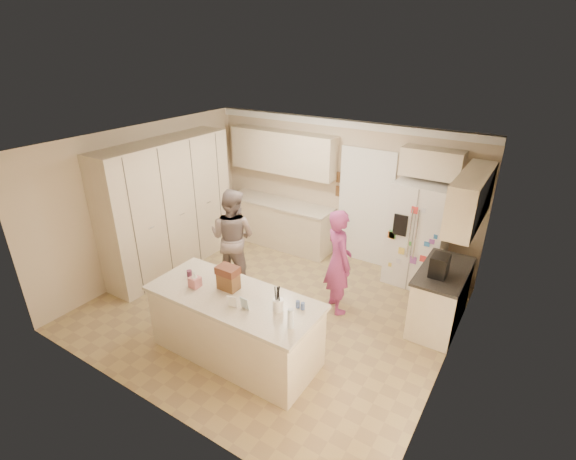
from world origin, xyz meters
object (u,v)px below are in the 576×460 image
Objects in this scene: tissue_box at (195,282)px; refrigerator at (419,234)px; coffee_maker at (439,266)px; teen_girl at (338,262)px; island_base at (235,327)px; utensil_crock at (278,305)px; teen_boy at (233,237)px; dollhouse_body at (228,281)px.

refrigerator is at bearing 58.53° from tissue_box.
coffee_maker is 1.43m from teen_girl.
utensil_crock reaches higher than island_base.
teen_boy reaches higher than island_base.
island_base is at bearing 10.30° from tissue_box.
dollhouse_body is at bearing 26.57° from tissue_box.
tissue_box reaches higher than island_base.
tissue_box is at bearing -172.87° from utensil_crock.
tissue_box is at bearing 97.40° from teen_girl.
refrigerator reaches higher than dollhouse_body.
teen_boy is (-2.63, -1.67, -0.06)m from refrigerator.
coffee_maker reaches higher than tissue_box.
coffee_maker is 0.18× the size of teen_girl.
utensil_crock is at bearing -127.12° from coffee_maker.
utensil_crock is at bearing 7.13° from tissue_box.
teen_girl is at bearing 55.64° from tissue_box.
tissue_box is 0.54× the size of dollhouse_body.
refrigerator is 12.86× the size of tissue_box.
teen_boy is at bearing 142.81° from utensil_crock.
teen_girl reaches higher than coffee_maker.
teen_girl is at bearing 68.46° from island_base.
utensil_crock is 1.63m from teen_girl.
refrigerator is 1.65m from teen_girl.
utensil_crock reaches higher than tissue_box.
refrigerator reaches higher than coffee_maker.
utensil_crock is at bearing 132.71° from teen_boy.
refrigerator reaches higher than tissue_box.
island_base is (-2.05, -1.90, -0.63)m from coffee_maker.
tissue_box is (-0.55, -0.10, 0.56)m from island_base.
teen_girl is (0.66, 1.67, 0.39)m from island_base.
dollhouse_body is (-0.80, 0.05, 0.04)m from utensil_crock.
utensil_crock is 0.09× the size of teen_boy.
coffee_maker is 2.14× the size of tissue_box.
refrigerator is 1.07× the size of teen_boy.
teen_boy is (-1.86, 1.41, -0.16)m from utensil_crock.
island_base is at bearing 119.48° from teen_boy.
coffee_maker is at bearing 37.57° from tissue_box.
utensil_crock is (-0.77, -3.08, 0.10)m from refrigerator.
teen_boy is at bearing -172.27° from coffee_maker.
dollhouse_body is at bearing 117.76° from teen_boy.
tissue_box is (-1.97, -3.23, 0.10)m from refrigerator.
teen_boy is (-1.21, 1.46, 0.40)m from island_base.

